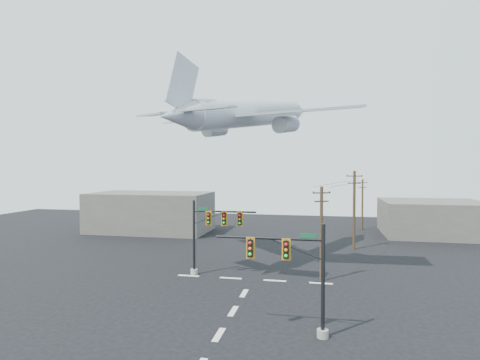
% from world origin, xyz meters
% --- Properties ---
extents(ground, '(120.00, 120.00, 0.00)m').
position_xyz_m(ground, '(0.00, 0.00, 0.00)').
color(ground, black).
rests_on(ground, ground).
extents(lane_markings, '(14.00, 21.20, 0.01)m').
position_xyz_m(lane_markings, '(0.00, 5.33, 0.01)').
color(lane_markings, silver).
rests_on(lane_markings, ground).
extents(signal_mast_near, '(6.80, 0.74, 6.76)m').
position_xyz_m(signal_mast_near, '(4.70, 0.80, 3.64)').
color(signal_mast_near, gray).
rests_on(signal_mast_near, ground).
extents(signal_mast_far, '(6.21, 0.76, 6.95)m').
position_xyz_m(signal_mast_far, '(-4.18, 12.52, 3.91)').
color(signal_mast_far, gray).
rests_on(signal_mast_far, ground).
extents(utility_pole_a, '(1.58, 0.76, 8.34)m').
position_xyz_m(utility_pole_a, '(6.00, 12.68, 4.36)').
color(utility_pole_a, '#412D1C').
rests_on(utility_pole_a, ground).
extents(utility_pole_b, '(1.94, 0.32, 9.57)m').
position_xyz_m(utility_pole_b, '(9.90, 27.28, 5.00)').
color(utility_pole_b, '#412D1C').
rests_on(utility_pole_b, ground).
extents(utility_pole_c, '(1.61, 0.58, 8.05)m').
position_xyz_m(utility_pole_c, '(12.39, 43.04, 4.21)').
color(utility_pole_c, '#412D1C').
rests_on(utility_pole_c, ground).
extents(power_lines, '(7.89, 30.37, 0.17)m').
position_xyz_m(power_lines, '(9.59, 27.78, 8.23)').
color(power_lines, black).
extents(airliner, '(22.36, 24.45, 6.72)m').
position_xyz_m(airliner, '(-1.30, 17.66, 15.50)').
color(airliner, '#B1B5BD').
extents(building_left, '(18.00, 10.00, 6.00)m').
position_xyz_m(building_left, '(-20.00, 35.00, 3.00)').
color(building_left, '#605D55').
rests_on(building_left, ground).
extents(building_right, '(14.00, 12.00, 5.00)m').
position_xyz_m(building_right, '(22.00, 40.00, 2.50)').
color(building_right, '#605D55').
rests_on(building_right, ground).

